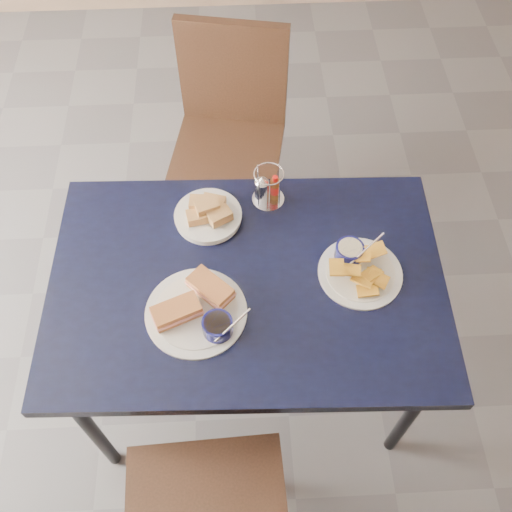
{
  "coord_description": "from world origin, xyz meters",
  "views": [
    {
      "loc": [
        0.21,
        -1.03,
        2.27
      ],
      "look_at": [
        0.25,
        -0.07,
        0.82
      ],
      "focal_mm": 40.0,
      "sensor_mm": 36.0,
      "label": 1
    }
  ],
  "objects_px": {
    "dining_table": "(247,290)",
    "chair_far": "(227,122)",
    "bread_basket": "(208,214)",
    "condiment_caddy": "(267,189)",
    "plantain_plate": "(357,265)",
    "sandwich_plate": "(199,309)"
  },
  "relations": [
    {
      "from": "plantain_plate",
      "to": "condiment_caddy",
      "type": "relative_size",
      "value": 1.94
    },
    {
      "from": "dining_table",
      "to": "sandwich_plate",
      "type": "xyz_separation_m",
      "value": [
        -0.15,
        -0.11,
        0.09
      ]
    },
    {
      "from": "sandwich_plate",
      "to": "condiment_caddy",
      "type": "bearing_deg",
      "value": 61.86
    },
    {
      "from": "chair_far",
      "to": "bread_basket",
      "type": "distance_m",
      "value": 0.71
    },
    {
      "from": "dining_table",
      "to": "plantain_plate",
      "type": "height_order",
      "value": "plantain_plate"
    },
    {
      "from": "dining_table",
      "to": "bread_basket",
      "type": "height_order",
      "value": "bread_basket"
    },
    {
      "from": "sandwich_plate",
      "to": "plantain_plate",
      "type": "xyz_separation_m",
      "value": [
        0.49,
        0.13,
        -0.0
      ]
    },
    {
      "from": "dining_table",
      "to": "chair_far",
      "type": "relative_size",
      "value": 1.31
    },
    {
      "from": "bread_basket",
      "to": "condiment_caddy",
      "type": "relative_size",
      "value": 1.62
    },
    {
      "from": "chair_far",
      "to": "bread_basket",
      "type": "relative_size",
      "value": 4.35
    },
    {
      "from": "chair_far",
      "to": "sandwich_plate",
      "type": "height_order",
      "value": "chair_far"
    },
    {
      "from": "plantain_plate",
      "to": "condiment_caddy",
      "type": "distance_m",
      "value": 0.4
    },
    {
      "from": "chair_far",
      "to": "condiment_caddy",
      "type": "height_order",
      "value": "chair_far"
    },
    {
      "from": "sandwich_plate",
      "to": "chair_far",
      "type": "bearing_deg",
      "value": 84.68
    },
    {
      "from": "dining_table",
      "to": "bread_basket",
      "type": "distance_m",
      "value": 0.29
    },
    {
      "from": "dining_table",
      "to": "plantain_plate",
      "type": "bearing_deg",
      "value": 3.86
    },
    {
      "from": "chair_far",
      "to": "sandwich_plate",
      "type": "relative_size",
      "value": 3.02
    },
    {
      "from": "sandwich_plate",
      "to": "bread_basket",
      "type": "relative_size",
      "value": 1.44
    },
    {
      "from": "dining_table",
      "to": "bread_basket",
      "type": "xyz_separation_m",
      "value": [
        -0.12,
        0.24,
        0.09
      ]
    },
    {
      "from": "sandwich_plate",
      "to": "condiment_caddy",
      "type": "relative_size",
      "value": 2.34
    },
    {
      "from": "plantain_plate",
      "to": "bread_basket",
      "type": "height_order",
      "value": "plantain_plate"
    },
    {
      "from": "chair_far",
      "to": "condiment_caddy",
      "type": "bearing_deg",
      "value": -77.47
    }
  ]
}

